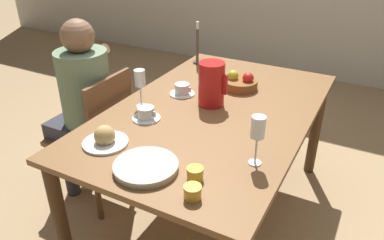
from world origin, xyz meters
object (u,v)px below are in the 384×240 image
person_seated (83,98)px  jam_jar_red (193,191)px  teacup_near_person (146,114)px  serving_tray (146,167)px  jam_jar_amber (195,173)px  fruit_bowl (240,83)px  red_pitcher (211,84)px  teacup_across (182,90)px  wine_glass_juice (258,130)px  bread_plate (105,138)px  wine_glass_water (140,80)px  candlestick_tall (197,48)px  chair_person_side (98,135)px

person_seated → jam_jar_red: bearing=-117.2°
teacup_near_person → serving_tray: teacup_near_person is taller
jam_jar_amber → jam_jar_red: same height
person_seated → fruit_bowl: bearing=-57.5°
red_pitcher → teacup_across: size_ratio=1.65×
red_pitcher → wine_glass_juice: (0.42, -0.43, 0.04)m
teacup_near_person → fruit_bowl: 0.67m
person_seated → serving_tray: (0.78, -0.47, 0.05)m
bread_plate → fruit_bowl: bearing=71.0°
wine_glass_water → fruit_bowl: 0.64m
teacup_near_person → teacup_across: same height
jam_jar_amber → candlestick_tall: (-0.62, 1.22, 0.08)m
jam_jar_red → wine_glass_water: bearing=138.1°
wine_glass_water → candlestick_tall: 0.78m
serving_tray → jam_jar_red: 0.26m
wine_glass_water → candlestick_tall: size_ratio=0.72×
bread_plate → fruit_bowl: size_ratio=1.00×
teacup_near_person → jam_jar_red: bearing=-41.0°
teacup_near_person → jam_jar_amber: size_ratio=2.15×
wine_glass_juice → candlestick_tall: bearing=128.4°
jam_jar_amber → fruit_bowl: fruit_bowl is taller
person_seated → wine_glass_juice: person_seated is taller
teacup_across → bread_plate: (-0.04, -0.65, 0.00)m
chair_person_side → jam_jar_red: chair_person_side is taller
person_seated → serving_tray: size_ratio=4.37×
red_pitcher → teacup_across: red_pitcher is taller
chair_person_side → jam_jar_amber: size_ratio=12.70×
wine_glass_juice → jam_jar_amber: 0.31m
teacup_across → candlestick_tall: size_ratio=0.50×
wine_glass_juice → serving_tray: (-0.38, -0.26, -0.15)m
person_seated → candlestick_tall: bearing=-24.7°
chair_person_side → teacup_near_person: size_ratio=5.91×
jam_jar_amber → candlestick_tall: bearing=117.0°
wine_glass_juice → red_pitcher: bearing=133.7°
teacup_across → candlestick_tall: bearing=108.1°
chair_person_side → red_pitcher: (0.66, 0.23, 0.39)m
teacup_across → jam_jar_amber: bearing=-57.0°
teacup_across → jam_jar_amber: size_ratio=2.15×
teacup_near_person → fruit_bowl: fruit_bowl is taller
person_seated → fruit_bowl: (0.81, 0.52, 0.07)m
wine_glass_juice → serving_tray: bearing=-146.1°
chair_person_side → jam_jar_red: bearing=-119.0°
wine_glass_juice → serving_tray: wine_glass_juice is taller
teacup_near_person → candlestick_tall: 0.90m
person_seated → jam_jar_amber: (0.99, -0.43, 0.07)m
teacup_across → candlestick_tall: (-0.17, 0.53, 0.09)m
wine_glass_juice → serving_tray: size_ratio=0.82×
candlestick_tall → wine_glass_water: bearing=-86.2°
chair_person_side → teacup_near_person: bearing=-100.9°
wine_glass_juice → bread_plate: 0.70m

